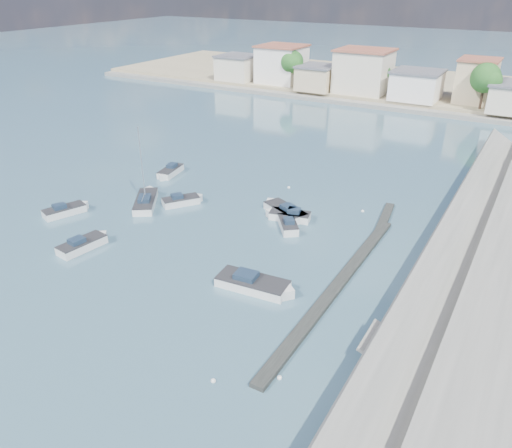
{
  "coord_description": "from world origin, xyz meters",
  "views": [
    {
      "loc": [
        18.46,
        -22.56,
        22.67
      ],
      "look_at": [
        -3.09,
        14.18,
        1.4
      ],
      "focal_mm": 35.0,
      "sensor_mm": 36.0,
      "label": 1
    }
  ],
  "objects_px": {
    "motorboat_c": "(284,211)",
    "sailboat": "(146,200)",
    "motorboat_h": "(256,285)",
    "motorboat_d": "(288,216)",
    "motorboat_a": "(84,244)",
    "motorboat_f": "(288,224)",
    "motorboat_g": "(170,172)",
    "motorboat_b": "(183,201)",
    "motorboat_e": "(67,211)"
  },
  "relations": [
    {
      "from": "motorboat_c",
      "to": "motorboat_d",
      "type": "distance_m",
      "value": 1.31
    },
    {
      "from": "motorboat_d",
      "to": "motorboat_f",
      "type": "relative_size",
      "value": 1.2
    },
    {
      "from": "motorboat_b",
      "to": "motorboat_g",
      "type": "height_order",
      "value": "same"
    },
    {
      "from": "motorboat_c",
      "to": "motorboat_d",
      "type": "bearing_deg",
      "value": -44.63
    },
    {
      "from": "motorboat_d",
      "to": "sailboat",
      "type": "xyz_separation_m",
      "value": [
        -15.25,
        -4.5,
        0.03
      ]
    },
    {
      "from": "motorboat_g",
      "to": "motorboat_h",
      "type": "distance_m",
      "value": 27.92
    },
    {
      "from": "motorboat_f",
      "to": "sailboat",
      "type": "bearing_deg",
      "value": -170.32
    },
    {
      "from": "motorboat_b",
      "to": "motorboat_c",
      "type": "height_order",
      "value": "same"
    },
    {
      "from": "motorboat_c",
      "to": "motorboat_e",
      "type": "xyz_separation_m",
      "value": [
        -19.87,
        -11.63,
        -0.0
      ]
    },
    {
      "from": "motorboat_c",
      "to": "motorboat_h",
      "type": "bearing_deg",
      "value": -71.29
    },
    {
      "from": "motorboat_f",
      "to": "sailboat",
      "type": "height_order",
      "value": "sailboat"
    },
    {
      "from": "motorboat_h",
      "to": "motorboat_d",
      "type": "bearing_deg",
      "value": 106.17
    },
    {
      "from": "motorboat_d",
      "to": "sailboat",
      "type": "relative_size",
      "value": 0.53
    },
    {
      "from": "motorboat_c",
      "to": "motorboat_f",
      "type": "distance_m",
      "value": 3.23
    },
    {
      "from": "motorboat_a",
      "to": "motorboat_h",
      "type": "distance_m",
      "value": 17.31
    },
    {
      "from": "motorboat_h",
      "to": "sailboat",
      "type": "xyz_separation_m",
      "value": [
        -18.96,
        8.28,
        0.03
      ]
    },
    {
      "from": "motorboat_c",
      "to": "motorboat_d",
      "type": "relative_size",
      "value": 1.21
    },
    {
      "from": "motorboat_f",
      "to": "motorboat_h",
      "type": "bearing_deg",
      "value": -75.67
    },
    {
      "from": "motorboat_a",
      "to": "motorboat_f",
      "type": "bearing_deg",
      "value": 42.7
    },
    {
      "from": "motorboat_c",
      "to": "motorboat_e",
      "type": "distance_m",
      "value": 23.02
    },
    {
      "from": "motorboat_d",
      "to": "motorboat_g",
      "type": "bearing_deg",
      "value": 168.4
    },
    {
      "from": "motorboat_b",
      "to": "motorboat_c",
      "type": "relative_size",
      "value": 0.73
    },
    {
      "from": "motorboat_b",
      "to": "motorboat_c",
      "type": "bearing_deg",
      "value": 17.44
    },
    {
      "from": "motorboat_b",
      "to": "motorboat_d",
      "type": "xyz_separation_m",
      "value": [
        11.73,
        2.47,
        -0.0
      ]
    },
    {
      "from": "motorboat_c",
      "to": "sailboat",
      "type": "xyz_separation_m",
      "value": [
        -14.32,
        -5.42,
        0.03
      ]
    },
    {
      "from": "motorboat_h",
      "to": "sailboat",
      "type": "relative_size",
      "value": 0.74
    },
    {
      "from": "motorboat_a",
      "to": "motorboat_b",
      "type": "xyz_separation_m",
      "value": [
        1.74,
        12.52,
        -0.0
      ]
    },
    {
      "from": "motorboat_a",
      "to": "motorboat_e",
      "type": "bearing_deg",
      "value": 149.76
    },
    {
      "from": "motorboat_a",
      "to": "motorboat_c",
      "type": "bearing_deg",
      "value": 51.77
    },
    {
      "from": "motorboat_d",
      "to": "motorboat_g",
      "type": "xyz_separation_m",
      "value": [
        -18.73,
        3.85,
        0.0
      ]
    },
    {
      "from": "motorboat_a",
      "to": "motorboat_f",
      "type": "relative_size",
      "value": 1.29
    },
    {
      "from": "motorboat_b",
      "to": "motorboat_h",
      "type": "height_order",
      "value": "same"
    },
    {
      "from": "motorboat_a",
      "to": "motorboat_h",
      "type": "relative_size",
      "value": 0.77
    },
    {
      "from": "motorboat_a",
      "to": "motorboat_d",
      "type": "distance_m",
      "value": 20.15
    },
    {
      "from": "motorboat_a",
      "to": "sailboat",
      "type": "relative_size",
      "value": 0.57
    },
    {
      "from": "motorboat_d",
      "to": "motorboat_b",
      "type": "bearing_deg",
      "value": -168.1
    },
    {
      "from": "motorboat_c",
      "to": "motorboat_f",
      "type": "height_order",
      "value": "same"
    },
    {
      "from": "motorboat_c",
      "to": "motorboat_h",
      "type": "xyz_separation_m",
      "value": [
        4.64,
        -13.69,
        -0.0
      ]
    },
    {
      "from": "motorboat_b",
      "to": "motorboat_d",
      "type": "relative_size",
      "value": 0.88
    },
    {
      "from": "sailboat",
      "to": "motorboat_g",
      "type": "bearing_deg",
      "value": 112.63
    },
    {
      "from": "motorboat_h",
      "to": "sailboat",
      "type": "distance_m",
      "value": 20.68
    },
    {
      "from": "motorboat_d",
      "to": "motorboat_g",
      "type": "distance_m",
      "value": 19.12
    },
    {
      "from": "motorboat_g",
      "to": "motorboat_f",
      "type": "bearing_deg",
      "value": -15.9
    },
    {
      "from": "motorboat_b",
      "to": "sailboat",
      "type": "height_order",
      "value": "sailboat"
    },
    {
      "from": "motorboat_f",
      "to": "motorboat_g",
      "type": "bearing_deg",
      "value": 164.1
    },
    {
      "from": "motorboat_b",
      "to": "motorboat_d",
      "type": "height_order",
      "value": "same"
    },
    {
      "from": "motorboat_c",
      "to": "sailboat",
      "type": "bearing_deg",
      "value": -159.28
    },
    {
      "from": "motorboat_g",
      "to": "sailboat",
      "type": "distance_m",
      "value": 9.04
    },
    {
      "from": "motorboat_d",
      "to": "sailboat",
      "type": "height_order",
      "value": "sailboat"
    },
    {
      "from": "motorboat_e",
      "to": "motorboat_h",
      "type": "xyz_separation_m",
      "value": [
        24.51,
        -2.06,
        0.0
      ]
    }
  ]
}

